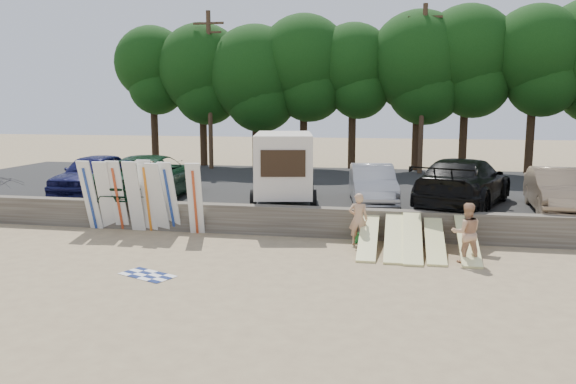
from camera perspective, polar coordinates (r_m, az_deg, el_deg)
name	(u,v)px	position (r m, az deg, el deg)	size (l,w,h in m)	color
ground	(366,263)	(16.12, 7.96, -7.19)	(120.00, 120.00, 0.00)	tan
seawall	(372,224)	(18.90, 8.50, -3.24)	(44.00, 0.50, 1.00)	#6B6356
parking_lot	(379,194)	(26.30, 9.25, -0.17)	(44.00, 14.50, 0.70)	#282828
treeline	(406,61)	(33.10, 11.93, 12.91)	(33.22, 6.10, 9.45)	#382616
utility_poles	(423,86)	(31.51, 13.52, 10.45)	(25.80, 0.26, 9.00)	#473321
box_trailer	(284,164)	(21.55, -0.44, 2.88)	(2.99, 4.48, 2.65)	beige
car_0	(94,174)	(25.24, -19.14, 1.78)	(1.96, 4.88, 1.66)	#15174A
car_1	(151,176)	(23.34, -13.77, 1.59)	(2.91, 6.32, 1.76)	#133521
car_2	(372,184)	(21.54, 8.56, 0.79)	(1.57, 4.50, 1.48)	#9A9A9F
car_3	(463,182)	(21.65, 17.40, 0.95)	(2.53, 6.22, 1.81)	black
car_4	(557,190)	(21.81, 25.63, 0.16)	(1.61, 4.62, 1.52)	#846E54
surfboard_upright_0	(90,195)	(21.03, -19.49, -0.32)	(0.50, 0.06, 2.60)	white
surfboard_upright_1	(105,196)	(20.81, -18.10, -0.37)	(0.50, 0.06, 2.60)	white
surfboard_upright_2	(118,196)	(20.62, -16.91, -0.35)	(0.50, 0.06, 2.60)	white
surfboard_upright_3	(134,197)	(20.24, -15.38, -0.46)	(0.50, 0.06, 2.60)	white
surfboard_upright_4	(147,196)	(20.20, -14.09, -0.37)	(0.50, 0.06, 2.60)	white
surfboard_upright_5	(158,198)	(19.89, -13.10, -0.58)	(0.50, 0.06, 2.60)	white
surfboard_upright_6	(170,197)	(19.83, -11.93, -0.53)	(0.50, 0.06, 2.60)	white
surfboard_upright_7	(195,199)	(19.32, -9.43, -0.70)	(0.50, 0.06, 2.60)	white
surfboard_low_0	(368,236)	(17.43, 8.17, -4.45)	(0.56, 3.00, 0.07)	#FBF59E
surfboard_low_1	(394,237)	(17.35, 10.72, -4.48)	(0.56, 3.00, 0.07)	#FBF59E
surfboard_low_2	(412,237)	(17.28, 12.53, -4.52)	(0.56, 3.00, 0.07)	#FBF59E
surfboard_low_3	(435,239)	(17.46, 14.67, -4.65)	(0.56, 3.00, 0.07)	#FBF59E
surfboard_low_4	(467,239)	(17.52, 17.76, -4.54)	(0.56, 3.00, 0.07)	#FBF59E
beachgoer_a	(358,219)	(17.94, 7.15, -2.75)	(0.61, 0.40, 1.68)	tan
beachgoer_b	(466,233)	(16.63, 17.68, -3.97)	(0.84, 0.65, 1.72)	tan
cooler	(361,238)	(18.41, 7.45, -4.63)	(0.38, 0.30, 0.32)	green
gear_bag	(412,242)	(18.40, 12.44, -4.94)	(0.30, 0.25, 0.22)	#CF5318
beach_towel	(148,275)	(15.35, -14.08, -8.18)	(1.50, 1.50, 0.00)	white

